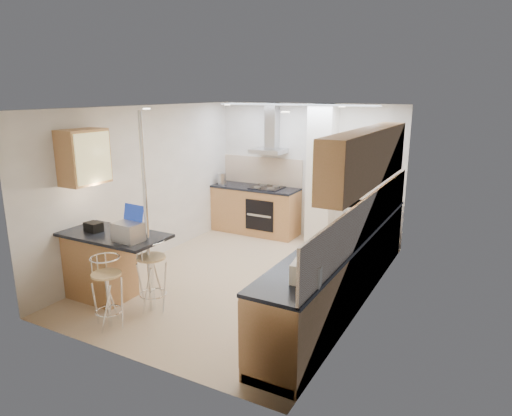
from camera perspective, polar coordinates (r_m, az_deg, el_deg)
The scene contains 16 objects.
ground at distance 6.89m, azimuth -1.46°, elevation -8.78°, with size 4.80×4.80×0.00m, color #D4B78D.
room_shell at distance 6.62m, azimuth 2.51°, elevation 4.20°, with size 3.64×4.84×2.51m.
right_counter at distance 6.16m, azimuth 10.80°, elevation -7.30°, with size 0.63×4.40×0.92m.
back_counter at distance 8.92m, azimuth -0.07°, elevation -0.20°, with size 1.70×0.63×0.92m.
peninsula at distance 6.30m, azimuth -17.24°, elevation -7.07°, with size 1.47×0.72×0.94m.
microwave at distance 6.49m, azimuth 12.52°, elevation -0.68°, with size 0.52×0.35×0.29m, color silver.
laptop at distance 5.75m, azimuth -15.68°, elevation -2.90°, with size 0.34×0.25×0.23m, color #9EA0A6.
bag at distance 6.30m, azimuth -19.65°, elevation -2.23°, with size 0.22×0.16×0.12m, color black.
bar_stool_near at distance 5.68m, azimuth -18.05°, elevation -9.94°, with size 0.36×0.36×0.88m, color tan, non-canonical shape.
bar_stool_end at distance 5.94m, azimuth -12.86°, elevation -8.16°, with size 0.38×0.38×0.94m, color tan, non-canonical shape.
jar_a at distance 6.83m, azimuth 14.36°, elevation -0.53°, with size 0.12×0.12×0.17m, color silver.
jar_b at distance 7.24m, azimuth 14.06°, elevation 0.29°, with size 0.11×0.11×0.16m, color silver.
jar_c at distance 5.74m, azimuth 10.82°, elevation -3.05°, with size 0.14×0.14×0.20m, color #C0BA9A.
jar_d at distance 5.21m, azimuth 9.31°, elevation -5.11°, with size 0.10×0.10×0.14m, color silver.
bread_bin at distance 4.51m, azimuth 6.61°, elevation -7.77°, with size 0.30×0.37×0.20m, color silver.
kettle at distance 9.02m, azimuth -4.27°, elevation 3.66°, with size 0.16×0.16×0.23m, color #ACAEB1.
Camera 1 is at (3.16, -5.49, 2.72)m, focal length 32.00 mm.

